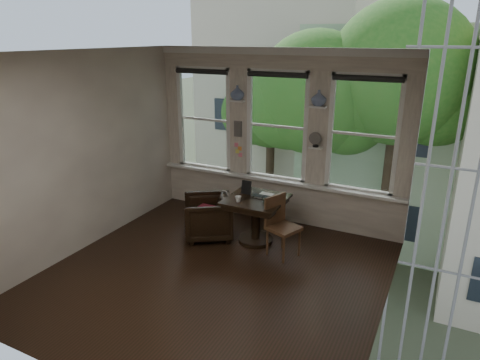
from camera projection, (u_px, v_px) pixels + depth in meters
The scene contains 25 objects.
ground at pixel (214, 275), 5.98m from camera, with size 4.50×4.50×0.00m, color black.
ceiling at pixel (209, 52), 5.01m from camera, with size 4.50×4.50×0.00m, color silver.
wall_back at pixel (277, 138), 7.40m from camera, with size 4.50×4.50×0.00m, color silver.
wall_front at pixel (78, 247), 3.59m from camera, with size 4.50×4.50×0.00m, color silver.
wall_left at pixel (83, 153), 6.45m from camera, with size 4.50×4.50×0.00m, color silver.
wall_right at pixel (395, 202), 4.55m from camera, with size 4.50×4.50×0.00m, color silver.
window_left at pixel (205, 119), 7.95m from camera, with size 1.10×0.12×1.90m, color white, non-canonical shape.
window_center at pixel (278, 126), 7.34m from camera, with size 1.10×0.12×1.90m, color white, non-canonical shape.
window_right at pixel (363, 135), 6.72m from camera, with size 1.10×0.12×1.90m, color white, non-canonical shape.
shelf_left at pixel (237, 101), 7.43m from camera, with size 0.26×0.16×0.03m, color white.
shelf_right at pixel (318, 107), 6.82m from camera, with size 0.26×0.16×0.03m, color white.
intercom at pixel (238, 129), 7.62m from camera, with size 0.14×0.06×0.28m, color #59544F.
sticky_notes at pixel (238, 148), 7.73m from camera, with size 0.16×0.01×0.24m, color pink, non-canonical shape.
desk_fan at pixel (316, 142), 6.98m from camera, with size 0.20×0.20×0.24m, color #59544F, non-canonical shape.
vase_left at pixel (237, 93), 7.39m from camera, with size 0.24×0.24×0.25m, color silver.
vase_right at pixel (319, 98), 6.77m from camera, with size 0.24×0.24×0.25m, color silver.
table at pixel (256, 220), 6.84m from camera, with size 0.90×0.90×0.75m, color black, non-canonical shape.
armchair_left at pixel (208, 217), 7.01m from camera, with size 0.75×0.77×0.70m, color black.
cushion_red at pixel (208, 212), 6.98m from camera, with size 0.45×0.45×0.06m, color maroon.
side_chair_right at pixel (284, 228), 6.38m from camera, with size 0.42×0.42×0.92m, color #422B17, non-canonical shape.
laptop at pixel (260, 198), 6.71m from camera, with size 0.32×0.21×0.03m, color black.
mug at pixel (238, 199), 6.57m from camera, with size 0.10×0.10×0.09m, color white.
drinking_glass at pixel (266, 200), 6.54m from camera, with size 0.12×0.12×0.10m, color white.
tablet at pixel (246, 187), 6.88m from camera, with size 0.16×0.02×0.22m, color black.
papers at pixel (264, 196), 6.83m from camera, with size 0.22×0.30×0.00m, color silver.
Camera 1 is at (2.66, -4.52, 3.19)m, focal length 32.00 mm.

